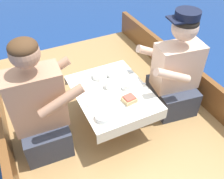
# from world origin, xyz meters

# --- Properties ---
(ground_plane) EXTENTS (60.00, 60.00, 0.00)m
(ground_plane) POSITION_xyz_m (0.00, 0.00, 0.00)
(ground_plane) COLOR navy
(boat_deck) EXTENTS (1.91, 3.19, 0.31)m
(boat_deck) POSITION_xyz_m (0.00, 0.00, 0.16)
(boat_deck) COLOR #A87F4C
(boat_deck) RESTS_ON ground_plane
(gunwale_port) EXTENTS (0.06, 3.19, 0.30)m
(gunwale_port) POSITION_xyz_m (-0.92, 0.00, 0.47)
(gunwale_port) COLOR brown
(gunwale_port) RESTS_ON boat_deck
(gunwale_starboard) EXTENTS (0.06, 3.19, 0.30)m
(gunwale_starboard) POSITION_xyz_m (0.92, 0.00, 0.47)
(gunwale_starboard) COLOR brown
(gunwale_starboard) RESTS_ON boat_deck
(cockpit_table) EXTENTS (0.61, 0.76, 0.36)m
(cockpit_table) POSITION_xyz_m (0.00, 0.07, 0.64)
(cockpit_table) COLOR #B2B2B7
(cockpit_table) RESTS_ON boat_deck
(person_port) EXTENTS (0.54, 0.46, 1.00)m
(person_port) POSITION_xyz_m (-0.60, 0.08, 0.72)
(person_port) COLOR #333847
(person_port) RESTS_ON boat_deck
(person_starboard) EXTENTS (0.56, 0.50, 0.98)m
(person_starboard) POSITION_xyz_m (0.60, 0.01, 0.72)
(person_starboard) COLOR #333847
(person_starboard) RESTS_ON boat_deck
(plate_sandwich) EXTENTS (0.18, 0.18, 0.01)m
(plate_sandwich) POSITION_xyz_m (0.07, -0.11, 0.68)
(plate_sandwich) COLOR white
(plate_sandwich) RESTS_ON cockpit_table
(plate_bread) EXTENTS (0.21, 0.21, 0.01)m
(plate_bread) POSITION_xyz_m (-0.16, 0.03, 0.68)
(plate_bread) COLOR white
(plate_bread) RESTS_ON cockpit_table
(sandwich) EXTENTS (0.11, 0.11, 0.05)m
(sandwich) POSITION_xyz_m (0.07, -0.11, 0.71)
(sandwich) COLOR tan
(sandwich) RESTS_ON plate_sandwich
(bowl_port_near) EXTENTS (0.15, 0.15, 0.04)m
(bowl_port_near) POSITION_xyz_m (0.12, 0.23, 0.70)
(bowl_port_near) COLOR white
(bowl_port_near) RESTS_ON cockpit_table
(bowl_starboard_near) EXTENTS (0.13, 0.13, 0.04)m
(bowl_starboard_near) POSITION_xyz_m (-0.19, -0.18, 0.70)
(bowl_starboard_near) COLOR white
(bowl_starboard_near) RESTS_ON cockpit_table
(bowl_center_far) EXTENTS (0.14, 0.14, 0.04)m
(bowl_center_far) POSITION_xyz_m (-0.01, 0.30, 0.70)
(bowl_center_far) COLOR white
(bowl_center_far) RESTS_ON cockpit_table
(coffee_cup_port) EXTENTS (0.10, 0.07, 0.05)m
(coffee_cup_port) POSITION_xyz_m (0.13, 0.05, 0.70)
(coffee_cup_port) COLOR white
(coffee_cup_port) RESTS_ON cockpit_table
(coffee_cup_starboard) EXTENTS (0.11, 0.08, 0.07)m
(coffee_cup_starboard) POSITION_xyz_m (0.00, 0.13, 0.71)
(coffee_cup_starboard) COLOR white
(coffee_cup_starboard) RESTS_ON cockpit_table
(utensil_knife_starboard) EXTENTS (0.17, 0.05, 0.00)m
(utensil_knife_starboard) POSITION_xyz_m (0.23, 0.06, 0.68)
(utensil_knife_starboard) COLOR silver
(utensil_knife_starboard) RESTS_ON cockpit_table
(utensil_knife_port) EXTENTS (0.17, 0.05, 0.00)m
(utensil_knife_port) POSITION_xyz_m (0.00, 0.01, 0.68)
(utensil_knife_port) COLOR silver
(utensil_knife_port) RESTS_ON cockpit_table
(utensil_spoon_center) EXTENTS (0.05, 0.17, 0.01)m
(utensil_spoon_center) POSITION_xyz_m (0.25, 0.34, 0.68)
(utensil_spoon_center) COLOR silver
(utensil_spoon_center) RESTS_ON cockpit_table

